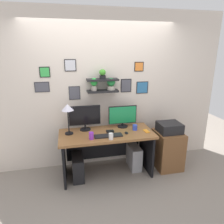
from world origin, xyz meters
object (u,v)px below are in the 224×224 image
water_cup (91,136)px  desk_lamp (68,110)px  cell_phone (146,131)px  printer (169,128)px  desk (106,143)px  monitor_left (85,117)px  scissors_tray (110,131)px  computer_mouse (126,133)px  coffee_mug (135,127)px  monitor_right (123,116)px  computer_tower_left (78,167)px  computer_tower_right (134,157)px  keyboard (108,136)px  pen_cup (111,136)px  drawer_cabinet (167,149)px

water_cup → desk_lamp: bearing=139.6°
cell_phone → printer: size_ratio=0.37×
desk → printer: printer is taller
monitor_left → printer: bearing=-9.6°
scissors_tray → computer_mouse: bearing=-28.3°
coffee_mug → scissors_tray: bearing=179.6°
monitor_right → computer_tower_left: size_ratio=1.24×
printer → scissors_tray: bearing=177.3°
printer → computer_tower_right: bearing=170.1°
scissors_tray → computer_tower_left: bearing=-173.9°
keyboard → cell_phone: bearing=5.1°
monitor_left → keyboard: size_ratio=1.18×
desk → computer_mouse: 0.41m
monitor_left → coffee_mug: (0.82, -0.20, -0.18)m
printer → cell_phone: bearing=-173.0°
computer_mouse → cell_phone: bearing=4.2°
computer_mouse → computer_tower_left: bearing=174.9°
desk → monitor_right: bearing=26.7°
monitor_right → printer: (0.78, -0.24, -0.19)m
desk_lamp → coffee_mug: 1.15m
cell_phone → coffee_mug: size_ratio=1.56×
pen_cup → drawer_cabinet: size_ratio=0.15×
keyboard → cell_phone: size_ratio=3.14×
cell_phone → computer_tower_left: cell_phone is taller
monitor_right → computer_mouse: 0.37m
monitor_right → keyboard: (-0.33, -0.36, -0.18)m
desk_lamp → coffee_mug: desk_lamp is taller
monitor_right → pen_cup: monitor_right is taller
drawer_cabinet → printer: bearing=-90.0°
cell_phone → keyboard: bearing=-176.9°
computer_mouse → drawer_cabinet: 0.91m
coffee_mug → desk: bearing=176.3°
monitor_right → scissors_tray: monitor_right is taller
monitor_right → desk_lamp: size_ratio=1.00×
monitor_left → desk_lamp: desk_lamp is taller
coffee_mug → computer_tower_right: (0.02, 0.06, -0.59)m
computer_tower_right → coffee_mug: bearing=-110.7°
keyboard → pen_cup: (0.01, -0.12, 0.04)m
coffee_mug → scissors_tray: coffee_mug is taller
keyboard → computer_mouse: 0.30m
desk → printer: (1.10, -0.08, 0.22)m
cell_phone → coffee_mug: 0.20m
desk → desk_lamp: bearing=176.5°
pen_cup → water_cup: size_ratio=0.91×
desk_lamp → scissors_tray: bearing=-5.6°
computer_mouse → scissors_tray: bearing=151.7°
drawer_cabinet → desk: bearing=175.9°
keyboard → computer_tower_left: keyboard is taller
desk → drawer_cabinet: desk is taller
printer → water_cup: bearing=-173.3°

